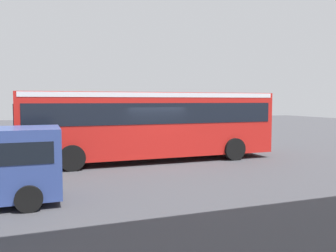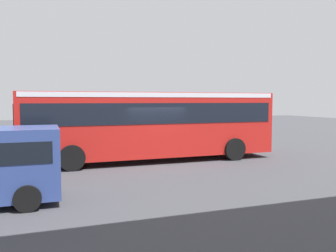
{
  "view_description": "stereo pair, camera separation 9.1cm",
  "coord_description": "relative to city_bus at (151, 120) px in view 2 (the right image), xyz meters",
  "views": [
    {
      "loc": [
        4.64,
        14.79,
        2.77
      ],
      "look_at": [
        -0.92,
        -0.38,
        1.6
      ],
      "focal_mm": 37.0,
      "sensor_mm": 36.0,
      "label": 1
    },
    {
      "loc": [
        4.56,
        14.82,
        2.77
      ],
      "look_at": [
        -0.92,
        -0.38,
        1.6
      ],
      "focal_mm": 37.0,
      "sensor_mm": 36.0,
      "label": 2
    }
  ],
  "objects": [
    {
      "name": "ground",
      "position": [
        0.13,
        0.51,
        -1.88
      ],
      "size": [
        80.0,
        80.0,
        0.0
      ],
      "primitive_type": "plane",
      "color": "#424247"
    },
    {
      "name": "lane_dash_leftmost",
      "position": [
        -3.87,
        -2.83,
        -1.88
      ],
      "size": [
        2.0,
        0.2,
        0.01
      ],
      "primitive_type": "cube",
      "color": "silver",
      "rests_on": "ground"
    },
    {
      "name": "lane_dash_left",
      "position": [
        0.13,
        -2.83,
        -1.88
      ],
      "size": [
        2.0,
        0.2,
        0.01
      ],
      "primitive_type": "cube",
      "color": "silver",
      "rests_on": "ground"
    },
    {
      "name": "pedestrian",
      "position": [
        -3.26,
        -2.28,
        -1.0
      ],
      "size": [
        0.38,
        0.38,
        1.79
      ],
      "color": "#2D2D38",
      "rests_on": "ground"
    },
    {
      "name": "lane_dash_centre",
      "position": [
        4.13,
        -2.83,
        -1.88
      ],
      "size": [
        2.0,
        0.2,
        0.01
      ],
      "primitive_type": "cube",
      "color": "silver",
      "rests_on": "ground"
    },
    {
      "name": "city_bus",
      "position": [
        0.0,
        0.0,
        0.0
      ],
      "size": [
        11.54,
        2.85,
        3.15
      ],
      "color": "red",
      "rests_on": "ground"
    }
  ]
}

